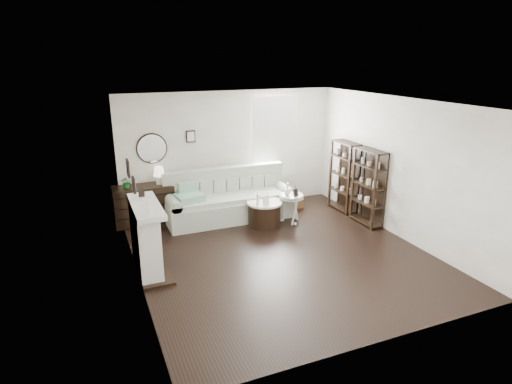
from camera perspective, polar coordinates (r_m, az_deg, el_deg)
name	(u,v)px	position (r m, az deg, el deg)	size (l,w,h in m)	color
room	(260,138)	(10.00, 0.54, 7.18)	(5.50, 5.50, 5.50)	black
fireplace	(146,240)	(7.29, -14.44, -6.21)	(0.50, 1.40, 1.84)	silver
shelf_unit_far	(344,176)	(9.94, 11.67, 2.05)	(0.30, 0.80, 1.60)	black
shelf_unit_near	(368,187)	(9.24, 14.75, 0.63)	(0.30, 0.80, 1.60)	black
sofa	(229,202)	(9.41, -3.65, -1.36)	(2.76, 0.96, 1.07)	#A5AD9B
quilt	(189,197)	(8.97, -8.86, -0.72)	(0.55, 0.45, 0.14)	teal
suitcase	(292,201)	(10.01, 4.77, -1.20)	(0.56, 0.19, 0.38)	brown
dresser	(144,205)	(9.38, -14.71, -1.62)	(1.24, 0.53, 0.82)	black
table_lamp	(159,175)	(9.25, -12.79, 2.18)	(0.24, 0.24, 0.38)	#EDE5C8
potted_plant	(127,182)	(9.14, -16.84, 1.29)	(0.24, 0.21, 0.27)	#195A1B
drum_table	(264,213)	(9.01, 1.14, -2.84)	(0.74, 0.74, 0.52)	black
pedestal_table	(292,197)	(9.08, 4.77, -0.69)	(0.51, 0.51, 0.62)	silver
eiffel_drum	(267,197)	(8.97, 1.50, -0.63)	(0.10, 0.10, 0.17)	black
bottle_drum	(258,198)	(8.74, 0.25, -0.79)	(0.06, 0.06, 0.27)	silver
card_frame_drum	(266,200)	(8.71, 1.33, -1.13)	(0.14, 0.01, 0.19)	white
eiffel_ped	(295,190)	(9.11, 5.26, 0.29)	(0.10, 0.10, 0.17)	black
flask_ped	(288,189)	(9.00, 4.22, 0.40)	(0.14, 0.14, 0.26)	silver
card_frame_ped	(296,193)	(8.94, 5.31, -0.11)	(0.12, 0.01, 0.16)	black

